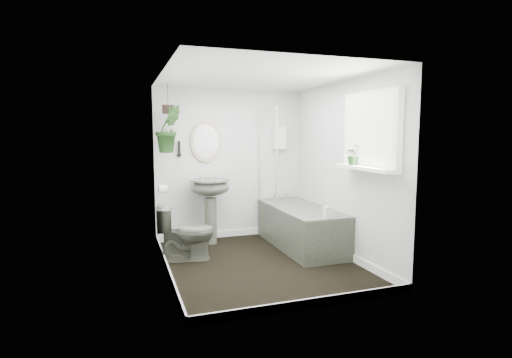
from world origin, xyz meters
name	(u,v)px	position (x,y,z in m)	size (l,w,h in m)	color
floor	(260,264)	(0.00, 0.00, -0.01)	(2.30, 2.80, 0.02)	black
ceiling	(260,76)	(0.00, 0.00, 2.31)	(2.30, 2.80, 0.02)	white
wall_back	(230,164)	(0.00, 1.41, 1.15)	(2.30, 0.02, 2.30)	white
wall_front	(313,187)	(0.00, -1.41, 1.15)	(2.30, 0.02, 2.30)	white
wall_left	(163,175)	(-1.16, 0.00, 1.15)	(0.02, 2.80, 2.30)	white
wall_right	(343,169)	(1.16, 0.00, 1.15)	(0.02, 2.80, 2.30)	white
skirting	(260,259)	(0.00, 0.00, 0.05)	(2.30, 2.80, 0.10)	white
bathtub	(301,227)	(0.80, 0.50, 0.29)	(0.72, 1.72, 0.58)	#4C5142
bath_screen	(268,157)	(0.47, 0.99, 1.28)	(0.04, 0.72, 1.40)	silver
shower_box	(279,138)	(0.80, 1.34, 1.55)	(0.20, 0.10, 0.35)	white
oval_mirror	(206,142)	(-0.38, 1.37, 1.50)	(0.46, 0.03, 0.62)	#C3AF88
wall_sconce	(179,149)	(-0.78, 1.36, 1.40)	(0.04, 0.04, 0.22)	black
toilet_roll_holder	(163,189)	(-1.10, 0.70, 0.90)	(0.11, 0.11, 0.11)	white
window_recess	(371,131)	(1.09, -0.70, 1.65)	(0.08, 1.00, 0.90)	white
window_sill	(365,168)	(1.02, -0.70, 1.23)	(0.18, 1.00, 0.04)	white
window_blinds	(368,131)	(1.04, -0.70, 1.65)	(0.01, 0.86, 0.76)	white
toilet	(186,232)	(-0.85, 0.45, 0.36)	(0.40, 0.71, 0.72)	#4C5142
pedestal_sink	(211,211)	(-0.38, 1.10, 0.48)	(0.57, 0.48, 0.96)	#4C5142
sill_plant	(354,155)	(1.02, -0.48, 1.37)	(0.21, 0.19, 0.24)	black
hanging_plant	(169,129)	(-0.97, 1.04, 1.68)	(0.36, 0.29, 0.65)	black
soap_bottle	(328,210)	(0.79, -0.29, 0.69)	(0.10, 0.10, 0.21)	black
hanging_pot	(168,109)	(-0.97, 1.04, 1.95)	(0.16, 0.16, 0.12)	black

